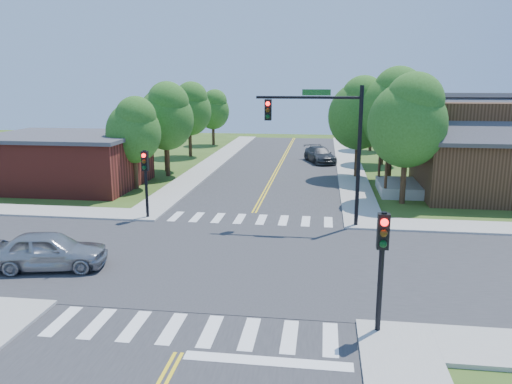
# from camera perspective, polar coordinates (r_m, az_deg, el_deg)

# --- Properties ---
(ground) EXTENTS (100.00, 100.00, 0.00)m
(ground) POSITION_cam_1_polar(r_m,az_deg,el_deg) (21.38, -3.08, -7.74)
(ground) COLOR #324E18
(ground) RESTS_ON ground
(road_ns) EXTENTS (10.00, 90.00, 0.04)m
(road_ns) POSITION_cam_1_polar(r_m,az_deg,el_deg) (21.37, -3.08, -7.69)
(road_ns) COLOR #2D2D30
(road_ns) RESTS_ON ground
(road_ew) EXTENTS (90.00, 10.00, 0.04)m
(road_ew) POSITION_cam_1_polar(r_m,az_deg,el_deg) (21.37, -3.08, -7.68)
(road_ew) COLOR #2D2D30
(road_ew) RESTS_ON ground
(intersection_patch) EXTENTS (10.20, 10.20, 0.06)m
(intersection_patch) POSITION_cam_1_polar(r_m,az_deg,el_deg) (21.38, -3.08, -7.74)
(intersection_patch) COLOR #2D2D30
(intersection_patch) RESTS_ON ground
(sidewalk_ne) EXTENTS (40.00, 40.00, 0.14)m
(sidewalk_ne) POSITION_cam_1_polar(r_m,az_deg,el_deg) (38.17, 25.90, 0.27)
(sidewalk_ne) COLOR #9E9B93
(sidewalk_ne) RESTS_ON ground
(sidewalk_nw) EXTENTS (40.00, 40.00, 0.14)m
(sidewalk_nw) POSITION_cam_1_polar(r_m,az_deg,el_deg) (41.23, -20.85, 1.57)
(sidewalk_nw) COLOR #9E9B93
(sidewalk_nw) RESTS_ON ground
(crosswalk_north) EXTENTS (8.85, 2.00, 0.01)m
(crosswalk_north) POSITION_cam_1_polar(r_m,az_deg,el_deg) (27.18, -0.63, -3.12)
(crosswalk_north) COLOR white
(crosswalk_north) RESTS_ON ground
(crosswalk_south) EXTENTS (8.85, 2.00, 0.01)m
(crosswalk_south) POSITION_cam_1_polar(r_m,az_deg,el_deg) (15.85, -7.44, -15.34)
(crosswalk_south) COLOR white
(crosswalk_south) RESTS_ON ground
(centerline) EXTENTS (0.30, 90.00, 0.01)m
(centerline) POSITION_cam_1_polar(r_m,az_deg,el_deg) (21.36, -3.08, -7.63)
(centerline) COLOR yellow
(centerline) RESTS_ON ground
(stop_bar) EXTENTS (4.60, 0.45, 0.09)m
(stop_bar) POSITION_cam_1_polar(r_m,az_deg,el_deg) (14.25, 1.31, -18.91)
(stop_bar) COLOR white
(stop_bar) RESTS_ON ground
(signal_mast_ne) EXTENTS (5.30, 0.42, 7.20)m
(signal_mast_ne) POSITION_cam_1_polar(r_m,az_deg,el_deg) (25.38, 7.97, 6.69)
(signal_mast_ne) COLOR black
(signal_mast_ne) RESTS_ON ground
(signal_pole_se) EXTENTS (0.34, 0.42, 3.80)m
(signal_pole_se) POSITION_cam_1_polar(r_m,az_deg,el_deg) (14.94, 14.22, -6.47)
(signal_pole_se) COLOR black
(signal_pole_se) RESTS_ON ground
(signal_pole_nw) EXTENTS (0.34, 0.42, 3.80)m
(signal_pole_nw) POSITION_cam_1_polar(r_m,az_deg,el_deg) (27.37, -12.53, 2.31)
(signal_pole_nw) COLOR black
(signal_pole_nw) RESTS_ON ground
(house_ne) EXTENTS (13.05, 8.80, 7.11)m
(house_ne) POSITION_cam_1_polar(r_m,az_deg,el_deg) (35.96, 26.09, 4.83)
(house_ne) COLOR #311F11
(house_ne) RESTS_ON ground
(building_nw) EXTENTS (10.40, 8.40, 3.73)m
(building_nw) POSITION_cam_1_polar(r_m,az_deg,el_deg) (37.90, -20.78, 3.44)
(building_nw) COLOR maroon
(building_nw) RESTS_ON ground
(tree_e_a) EXTENTS (4.67, 4.44, 7.94)m
(tree_e_a) POSITION_cam_1_polar(r_m,az_deg,el_deg) (31.22, 17.08, 8.03)
(tree_e_a) COLOR #382314
(tree_e_a) RESTS_ON ground
(tree_e_b) EXTENTS (4.96, 4.71, 8.43)m
(tree_e_b) POSITION_cam_1_polar(r_m,az_deg,el_deg) (37.79, 15.50, 9.34)
(tree_e_b) COLOR #382314
(tree_e_b) RESTS_ON ground
(tree_e_c) EXTENTS (4.48, 4.26, 7.62)m
(tree_e_c) POSITION_cam_1_polar(r_m,az_deg,el_deg) (45.66, 14.55, 9.24)
(tree_e_c) COLOR #382314
(tree_e_c) RESTS_ON ground
(tree_e_d) EXTENTS (4.19, 3.98, 7.13)m
(tree_e_d) POSITION_cam_1_polar(r_m,az_deg,el_deg) (54.54, 13.23, 9.48)
(tree_e_d) COLOR #382314
(tree_e_d) RESTS_ON ground
(tree_w_a) EXTENTS (3.77, 3.58, 6.40)m
(tree_w_a) POSITION_cam_1_polar(r_m,az_deg,el_deg) (35.26, -13.76, 7.05)
(tree_w_a) COLOR #382314
(tree_w_a) RESTS_ON ground
(tree_w_b) EXTENTS (4.32, 4.11, 7.35)m
(tree_w_b) POSITION_cam_1_polar(r_m,az_deg,el_deg) (41.63, -10.31, 8.89)
(tree_w_b) COLOR #382314
(tree_w_b) RESTS_ON ground
(tree_w_c) EXTENTS (4.29, 4.08, 7.30)m
(tree_w_c) POSITION_cam_1_polar(r_m,az_deg,el_deg) (49.48, -7.57, 9.53)
(tree_w_c) COLOR #382314
(tree_w_c) RESTS_ON ground
(tree_w_d) EXTENTS (3.76, 3.57, 6.39)m
(tree_w_d) POSITION_cam_1_polar(r_m,az_deg,el_deg) (58.14, -4.88, 9.47)
(tree_w_d) COLOR #382314
(tree_w_d) RESTS_ON ground
(tree_house) EXTENTS (4.58, 4.36, 7.79)m
(tree_house) POSITION_cam_1_polar(r_m,az_deg,el_deg) (38.81, 11.79, 8.99)
(tree_house) COLOR #382314
(tree_house) RESTS_ON ground
(tree_bldg) EXTENTS (4.28, 4.07, 7.28)m
(tree_bldg) POSITION_cam_1_polar(r_m,az_deg,el_deg) (39.46, -10.17, 8.63)
(tree_bldg) COLOR #382314
(tree_bldg) RESTS_ON ground
(car_silver) EXTENTS (3.52, 5.19, 1.54)m
(car_silver) POSITION_cam_1_polar(r_m,az_deg,el_deg) (21.72, -22.58, -6.27)
(car_silver) COLOR #9D9EA3
(car_silver) RESTS_ON ground
(car_dgrey) EXTENTS (4.96, 6.05, 1.40)m
(car_dgrey) POSITION_cam_1_polar(r_m,az_deg,el_deg) (46.07, 7.30, 4.20)
(car_dgrey) COLOR #343639
(car_dgrey) RESTS_ON ground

